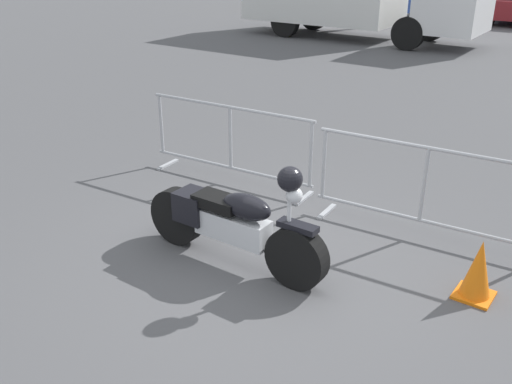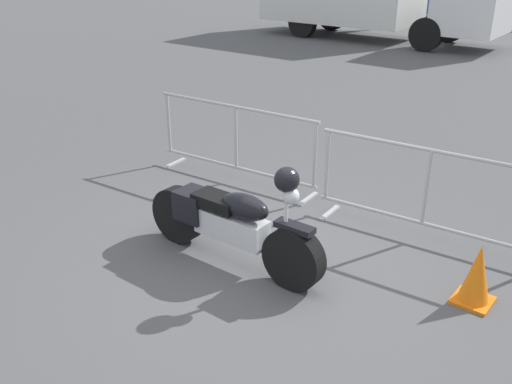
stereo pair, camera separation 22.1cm
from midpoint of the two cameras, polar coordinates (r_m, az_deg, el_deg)
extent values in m
plane|color=#4C4C4F|center=(5.84, 0.30, -7.71)|extent=(120.00, 120.00, 0.00)
cylinder|color=black|center=(5.43, 2.93, -6.57)|extent=(0.63, 0.18, 0.63)
cylinder|color=black|center=(6.26, -8.88, -2.41)|extent=(0.63, 0.18, 0.63)
cube|color=silver|center=(5.76, -3.44, -3.51)|extent=(0.82, 0.25, 0.27)
ellipsoid|color=black|center=(5.54, -2.08, -1.50)|extent=(0.55, 0.26, 0.25)
cube|color=black|center=(5.76, -4.87, -0.97)|extent=(0.51, 0.28, 0.12)
cube|color=black|center=(6.01, -7.27, -1.37)|extent=(0.36, 0.32, 0.31)
cube|color=black|center=(5.26, 3.00, -3.46)|extent=(0.39, 0.14, 0.06)
cylinder|color=silver|center=(5.25, 2.13, -1.91)|extent=(0.04, 0.04, 0.44)
sphere|color=silver|center=(5.15, 2.62, -0.34)|extent=(0.16, 0.16, 0.16)
sphere|color=black|center=(5.12, 2.19, 1.29)|extent=(0.23, 0.23, 0.23)
cylinder|color=#9EA0A5|center=(7.51, -3.49, 8.47)|extent=(2.48, 0.23, 0.04)
cylinder|color=#9EA0A5|center=(7.79, -3.33, 2.44)|extent=(2.48, 0.23, 0.04)
cylinder|color=#9EA0A5|center=(8.35, -10.22, 6.71)|extent=(0.05, 0.05, 0.85)
cylinder|color=#9EA0A5|center=(7.64, -3.41, 5.40)|extent=(0.05, 0.05, 0.85)
cylinder|color=#9EA0A5|center=(7.06, 4.61, 3.76)|extent=(0.05, 0.05, 0.85)
cube|color=#9EA0A5|center=(8.51, -9.56, 2.73)|extent=(0.09, 0.44, 0.03)
cube|color=#9EA0A5|center=(7.33, 3.97, -0.61)|extent=(0.09, 0.44, 0.03)
cylinder|color=#9EA0A5|center=(6.25, 15.95, 4.25)|extent=(2.48, 0.23, 0.04)
cylinder|color=#9EA0A5|center=(6.57, 15.12, -2.72)|extent=(2.48, 0.23, 0.04)
cylinder|color=#9EA0A5|center=(6.78, 5.88, 2.80)|extent=(0.05, 0.05, 0.85)
cylinder|color=#9EA0A5|center=(6.40, 15.52, 0.67)|extent=(0.05, 0.05, 0.85)
cube|color=#9EA0A5|center=(7.00, 6.18, -1.96)|extent=(0.09, 0.44, 0.03)
cylinder|color=black|center=(19.58, 16.72, 15.65)|extent=(0.97, 0.30, 0.96)
cylinder|color=black|center=(17.78, 14.61, 15.10)|extent=(0.97, 0.30, 0.96)
cylinder|color=black|center=(21.28, 5.50, 17.13)|extent=(0.97, 0.30, 0.96)
cylinder|color=black|center=(19.63, 2.60, 16.62)|extent=(0.97, 0.30, 0.96)
cylinder|color=black|center=(27.71, 2.35, 18.51)|extent=(0.22, 0.62, 0.62)
cylinder|color=black|center=(26.97, 5.03, 18.28)|extent=(0.22, 0.62, 0.62)
cylinder|color=black|center=(28.42, 10.87, 18.24)|extent=(0.21, 0.60, 0.60)
cylinder|color=black|center=(27.88, 13.53, 17.91)|extent=(0.21, 0.60, 0.60)
cylinder|color=black|center=(26.13, 8.37, 17.91)|extent=(0.21, 0.60, 0.60)
cylinder|color=black|center=(25.54, 11.22, 17.58)|extent=(0.21, 0.60, 0.60)
cube|color=#284799|center=(26.21, 17.93, 17.70)|extent=(1.74, 4.15, 0.67)
cylinder|color=black|center=(27.70, 17.32, 17.49)|extent=(0.22, 0.62, 0.61)
cylinder|color=black|center=(27.29, 20.23, 17.03)|extent=(0.22, 0.62, 0.61)
cylinder|color=black|center=(25.23, 15.28, 17.15)|extent=(0.22, 0.62, 0.61)
cylinder|color=black|center=(24.77, 18.44, 16.67)|extent=(0.22, 0.62, 0.61)
cylinder|color=black|center=(26.73, 23.70, 16.39)|extent=(0.22, 0.62, 0.61)
cylinder|color=black|center=(24.18, 22.24, 15.97)|extent=(0.22, 0.62, 0.61)
cylinder|color=#262838|center=(21.79, 10.02, 16.91)|extent=(0.31, 0.31, 0.85)
cube|color=orange|center=(5.76, 19.90, -9.67)|extent=(0.34, 0.34, 0.03)
cone|color=orange|center=(5.61, 20.32, -7.16)|extent=(0.28, 0.28, 0.56)
camera|label=1|loc=(0.11, -91.06, -0.48)|focal=40.00mm
camera|label=2|loc=(0.11, 88.94, 0.48)|focal=40.00mm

